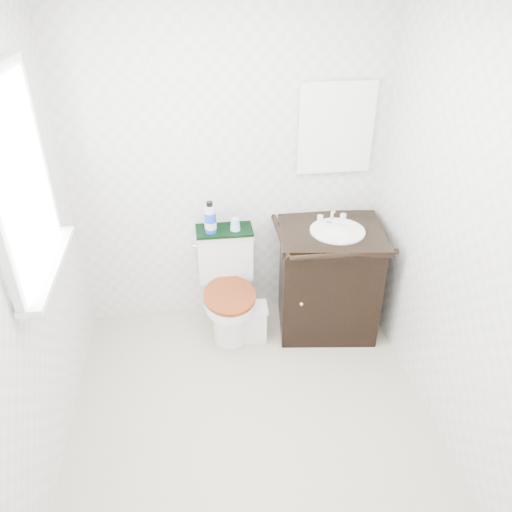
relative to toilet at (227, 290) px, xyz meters
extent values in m
plane|color=beige|center=(0.06, -0.97, -0.34)|extent=(2.40, 2.40, 0.00)
plane|color=white|center=(0.06, 0.23, 0.86)|extent=(2.40, 0.00, 2.40)
plane|color=white|center=(0.06, -2.17, 0.86)|extent=(2.40, 0.00, 2.40)
plane|color=white|center=(-1.04, -0.97, 0.86)|extent=(0.00, 2.40, 2.40)
plane|color=white|center=(1.16, -0.97, 0.86)|extent=(0.00, 2.40, 2.40)
cube|color=white|center=(-1.01, -0.72, 1.21)|extent=(0.02, 0.70, 0.90)
cube|color=silver|center=(0.79, 0.21, 1.11)|extent=(0.50, 0.02, 0.60)
cylinder|color=white|center=(0.00, -0.15, -0.15)|extent=(0.24, 0.24, 0.38)
cube|color=white|center=(0.00, 0.10, -0.15)|extent=(0.24, 0.28, 0.38)
cube|color=white|center=(0.00, 0.12, 0.22)|extent=(0.39, 0.18, 0.36)
cube|color=white|center=(0.00, 0.12, 0.41)|extent=(0.41, 0.20, 0.03)
cylinder|color=white|center=(0.00, -0.19, 0.04)|extent=(0.36, 0.36, 0.08)
cylinder|color=maroon|center=(0.00, -0.19, 0.09)|extent=(0.37, 0.37, 0.03)
cube|color=black|center=(0.74, -0.06, 0.05)|extent=(0.75, 0.66, 0.78)
cube|color=black|center=(0.74, -0.06, 0.46)|extent=(0.80, 0.70, 0.04)
cylinder|color=white|center=(0.77, -0.09, 0.49)|extent=(0.38, 0.38, 0.01)
ellipsoid|color=white|center=(0.77, -0.09, 0.43)|extent=(0.33, 0.33, 0.16)
cylinder|color=silver|center=(0.77, 0.06, 0.53)|extent=(0.02, 0.02, 0.10)
cube|color=white|center=(0.17, -0.17, -0.20)|extent=(0.19, 0.15, 0.27)
cube|color=white|center=(0.17, -0.17, -0.06)|extent=(0.21, 0.17, 0.03)
cube|color=black|center=(0.00, 0.12, 0.43)|extent=(0.40, 0.22, 0.02)
cylinder|color=blue|center=(-0.10, 0.09, 0.52)|extent=(0.08, 0.08, 0.15)
cylinder|color=silver|center=(-0.10, 0.09, 0.62)|extent=(0.08, 0.08, 0.05)
cylinder|color=black|center=(-0.10, 0.09, 0.66)|extent=(0.04, 0.04, 0.03)
cone|color=#9AD6FC|center=(0.08, 0.10, 0.49)|extent=(0.07, 0.07, 0.09)
ellipsoid|color=#1B8272|center=(0.74, 0.03, 0.49)|extent=(0.06, 0.04, 0.02)
camera|label=1|loc=(-0.20, -3.01, 2.12)|focal=35.00mm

